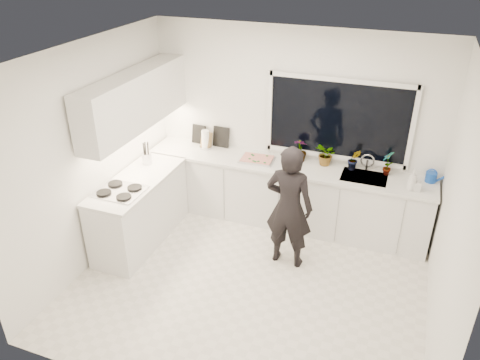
% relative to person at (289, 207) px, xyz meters
% --- Properties ---
extents(floor, '(4.00, 3.50, 0.02)m').
position_rel_person_xyz_m(floor, '(-0.29, -0.57, -0.81)').
color(floor, beige).
rests_on(floor, ground).
extents(wall_back, '(4.00, 0.02, 2.70)m').
position_rel_person_xyz_m(wall_back, '(-0.29, 1.19, 0.55)').
color(wall_back, white).
rests_on(wall_back, ground).
extents(wall_left, '(0.02, 3.50, 2.70)m').
position_rel_person_xyz_m(wall_left, '(-2.30, -0.57, 0.55)').
color(wall_left, white).
rests_on(wall_left, ground).
extents(wall_right, '(0.02, 3.50, 2.70)m').
position_rel_person_xyz_m(wall_right, '(1.72, -0.57, 0.55)').
color(wall_right, white).
rests_on(wall_right, ground).
extents(ceiling, '(4.00, 3.50, 0.02)m').
position_rel_person_xyz_m(ceiling, '(-0.29, -0.57, 1.91)').
color(ceiling, white).
rests_on(ceiling, wall_back).
extents(window, '(1.80, 0.02, 1.00)m').
position_rel_person_xyz_m(window, '(0.31, 1.15, 0.75)').
color(window, black).
rests_on(window, wall_back).
extents(base_cabinets_back, '(3.92, 0.58, 0.88)m').
position_rel_person_xyz_m(base_cabinets_back, '(-0.29, 0.88, -0.36)').
color(base_cabinets_back, white).
rests_on(base_cabinets_back, floor).
extents(base_cabinets_left, '(0.58, 1.60, 0.88)m').
position_rel_person_xyz_m(base_cabinets_left, '(-1.96, -0.22, -0.36)').
color(base_cabinets_left, white).
rests_on(base_cabinets_left, floor).
extents(countertop_back, '(3.94, 0.62, 0.04)m').
position_rel_person_xyz_m(countertop_back, '(-0.29, 0.87, 0.10)').
color(countertop_back, silver).
rests_on(countertop_back, base_cabinets_back).
extents(countertop_left, '(0.62, 1.60, 0.04)m').
position_rel_person_xyz_m(countertop_left, '(-1.96, -0.22, 0.10)').
color(countertop_left, silver).
rests_on(countertop_left, base_cabinets_left).
extents(upper_cabinets, '(0.34, 2.10, 0.70)m').
position_rel_person_xyz_m(upper_cabinets, '(-2.08, 0.13, 1.05)').
color(upper_cabinets, white).
rests_on(upper_cabinets, wall_left).
extents(sink, '(0.58, 0.42, 0.14)m').
position_rel_person_xyz_m(sink, '(0.76, 0.88, 0.07)').
color(sink, silver).
rests_on(sink, countertop_back).
extents(faucet, '(0.03, 0.03, 0.22)m').
position_rel_person_xyz_m(faucet, '(0.76, 1.08, 0.23)').
color(faucet, silver).
rests_on(faucet, countertop_back).
extents(stovetop, '(0.56, 0.48, 0.03)m').
position_rel_person_xyz_m(stovetop, '(-1.98, -0.57, 0.14)').
color(stovetop, black).
rests_on(stovetop, countertop_left).
extents(person, '(0.60, 0.40, 1.60)m').
position_rel_person_xyz_m(person, '(0.00, 0.00, 0.00)').
color(person, black).
rests_on(person, floor).
extents(pizza_tray, '(0.48, 0.37, 0.03)m').
position_rel_person_xyz_m(pizza_tray, '(-0.70, 0.85, 0.14)').
color(pizza_tray, '#BAB9BE').
rests_on(pizza_tray, countertop_back).
extents(pizza, '(0.44, 0.33, 0.01)m').
position_rel_person_xyz_m(pizza, '(-0.70, 0.85, 0.15)').
color(pizza, red).
rests_on(pizza, pizza_tray).
extents(watering_can, '(0.19, 0.19, 0.13)m').
position_rel_person_xyz_m(watering_can, '(1.56, 1.04, 0.19)').
color(watering_can, '#1242A9').
rests_on(watering_can, countertop_back).
extents(paper_towel_roll, '(0.14, 0.14, 0.26)m').
position_rel_person_xyz_m(paper_towel_roll, '(-1.53, 0.98, 0.25)').
color(paper_towel_roll, white).
rests_on(paper_towel_roll, countertop_back).
extents(knife_block, '(0.14, 0.11, 0.22)m').
position_rel_person_xyz_m(knife_block, '(-1.53, 1.02, 0.23)').
color(knife_block, '#9C7A49').
rests_on(knife_block, countertop_back).
extents(utensil_crock, '(0.14, 0.14, 0.16)m').
position_rel_person_xyz_m(utensil_crock, '(-2.06, 0.23, 0.20)').
color(utensil_crock, silver).
rests_on(utensil_crock, countertop_left).
extents(picture_frame_large, '(0.22, 0.04, 0.28)m').
position_rel_person_xyz_m(picture_frame_large, '(-1.70, 1.12, 0.26)').
color(picture_frame_large, black).
rests_on(picture_frame_large, countertop_back).
extents(picture_frame_small, '(0.25, 0.03, 0.30)m').
position_rel_person_xyz_m(picture_frame_small, '(-1.34, 1.12, 0.27)').
color(picture_frame_small, black).
rests_on(picture_frame_small, countertop_back).
extents(herb_plants, '(1.31, 0.38, 0.34)m').
position_rel_person_xyz_m(herb_plants, '(0.31, 1.04, 0.28)').
color(herb_plants, '#26662D').
rests_on(herb_plants, countertop_back).
extents(soap_bottles, '(0.17, 0.12, 0.28)m').
position_rel_person_xyz_m(soap_bottles, '(1.36, 0.73, 0.25)').
color(soap_bottles, '#D8BF66').
rests_on(soap_bottles, countertop_back).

